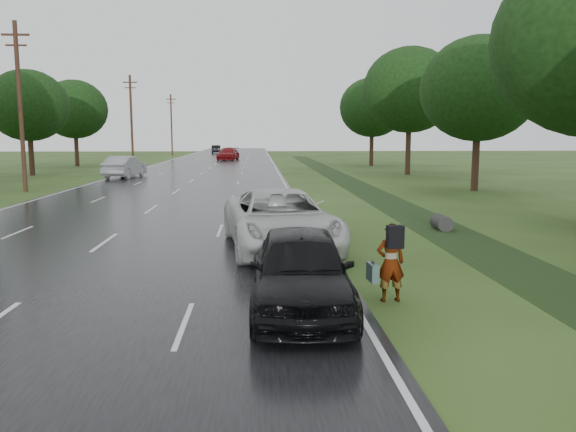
{
  "coord_description": "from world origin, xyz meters",
  "views": [
    {
      "loc": [
        4.82,
        -9.73,
        3.4
      ],
      "look_at": [
        5.63,
        4.76,
        1.3
      ],
      "focal_mm": 35.0,
      "sensor_mm": 36.0,
      "label": 1
    }
  ],
  "objects_px": {
    "white_pickup": "(280,220)",
    "dark_sedan": "(301,270)",
    "silver_sedan": "(125,167)",
    "pedestrian": "(390,261)"
  },
  "relations": [
    {
      "from": "white_pickup",
      "to": "dark_sedan",
      "type": "xyz_separation_m",
      "value": [
        0.15,
        -5.83,
        -0.08
      ]
    },
    {
      "from": "white_pickup",
      "to": "silver_sedan",
      "type": "distance_m",
      "value": 30.88
    },
    {
      "from": "dark_sedan",
      "to": "silver_sedan",
      "type": "height_order",
      "value": "silver_sedan"
    },
    {
      "from": "dark_sedan",
      "to": "silver_sedan",
      "type": "distance_m",
      "value": 36.42
    },
    {
      "from": "white_pickup",
      "to": "silver_sedan",
      "type": "xyz_separation_m",
      "value": [
        -11.1,
        28.81,
        -0.02
      ]
    },
    {
      "from": "white_pickup",
      "to": "dark_sedan",
      "type": "bearing_deg",
      "value": -95.67
    },
    {
      "from": "dark_sedan",
      "to": "pedestrian",
      "type": "bearing_deg",
      "value": 20.05
    },
    {
      "from": "pedestrian",
      "to": "white_pickup",
      "type": "distance_m",
      "value": 5.59
    },
    {
      "from": "white_pickup",
      "to": "silver_sedan",
      "type": "bearing_deg",
      "value": 103.89
    },
    {
      "from": "white_pickup",
      "to": "pedestrian",
      "type": "bearing_deg",
      "value": -75.92
    }
  ]
}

